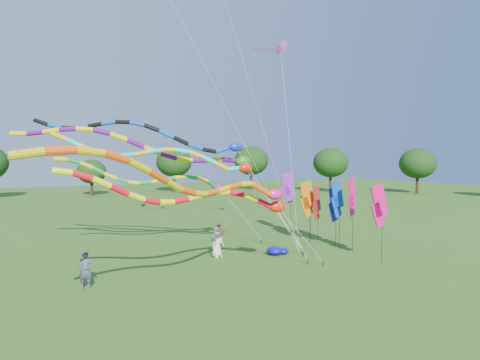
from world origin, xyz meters
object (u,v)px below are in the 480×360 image
tube_kite_red (209,198)px  blue_nylon_heap (280,252)px  tube_kite_orange (210,184)px  person_b (86,270)px  person_a (217,242)px  person_c (219,234)px

tube_kite_red → blue_nylon_heap: size_ratio=8.23×
tube_kite_orange → person_b: 7.38m
tube_kite_orange → person_b: (-4.37, 4.31, -4.09)m
person_a → person_c: size_ratio=1.19×
person_c → blue_nylon_heap: bearing=-177.7°
person_b → blue_nylon_heap: bearing=26.6°
person_a → person_c: 3.49m
person_b → person_c: bearing=52.0°
tube_kite_orange → person_b: bearing=113.8°
person_b → person_c: size_ratio=1.16×
tube_kite_red → person_b: size_ratio=7.51×
blue_nylon_heap → person_c: size_ratio=1.06×
person_a → person_b: bearing=179.5°
tube_kite_orange → person_c: bearing=41.4°
tube_kite_red → person_b: (-5.39, 1.86, -3.26)m
tube_kite_orange → blue_nylon_heap: 10.20m
tube_kite_orange → blue_nylon_heap: (7.15, 5.51, -4.75)m
blue_nylon_heap → person_b: 11.61m
person_a → person_c: person_a is taller
blue_nylon_heap → person_a: size_ratio=0.89×
person_c → tube_kite_orange: bearing=131.5°
tube_kite_orange → person_c: size_ratio=9.15×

